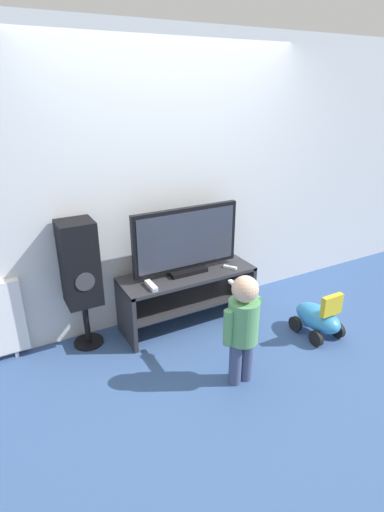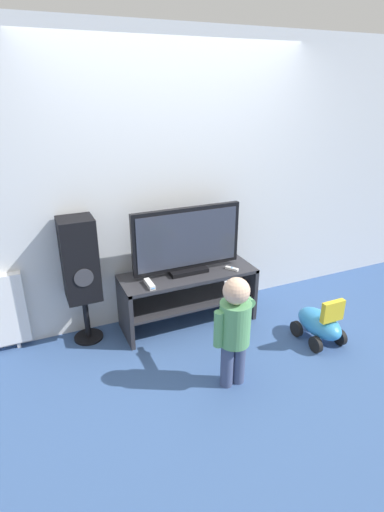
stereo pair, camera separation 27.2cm
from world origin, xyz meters
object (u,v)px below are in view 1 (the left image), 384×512
object	(u,v)px
game_console	(151,286)
speaker_tower	(80,266)
remote_primary	(230,267)
television	(186,241)
ride_on_toy	(318,318)
child	(243,321)

from	to	relation	value
game_console	speaker_tower	xyz separation A→B (m)	(-0.53, 0.23, 0.20)
game_console	remote_primary	size ratio (longest dim) A/B	1.47
game_console	remote_primary	world-z (taller)	game_console
remote_primary	speaker_tower	xyz separation A→B (m)	(-1.34, 0.23, 0.21)
television	ride_on_toy	bearing A→B (deg)	-39.24
speaker_tower	ride_on_toy	xyz separation A→B (m)	(1.89, -0.88, -0.58)
television	ride_on_toy	distance (m)	1.40
game_console	child	distance (m)	0.90
game_console	speaker_tower	distance (m)	0.61
child	remote_primary	bearing A→B (deg)	62.01
speaker_tower	television	bearing A→B (deg)	-6.09
game_console	child	bearing A→B (deg)	-64.93
child	speaker_tower	bearing A→B (deg)	131.00
television	game_console	size ratio (longest dim) A/B	5.51
game_console	child	xyz separation A→B (m)	(0.38, -0.81, -0.02)
child	television	bearing A→B (deg)	88.08
game_console	speaker_tower	world-z (taller)	speaker_tower
remote_primary	child	distance (m)	0.92
remote_primary	speaker_tower	world-z (taller)	speaker_tower
television	ride_on_toy	world-z (taller)	television
remote_primary	child	size ratio (longest dim) A/B	0.14
remote_primary	ride_on_toy	world-z (taller)	remote_primary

